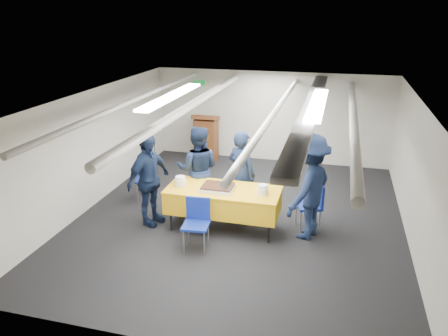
{
  "coord_description": "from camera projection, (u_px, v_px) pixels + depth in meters",
  "views": [
    {
      "loc": [
        1.64,
        -7.35,
        3.78
      ],
      "look_at": [
        -0.26,
        -0.2,
        1.05
      ],
      "focal_mm": 35.0,
      "sensor_mm": 36.0,
      "label": 1
    }
  ],
  "objects": [
    {
      "name": "sailor_c",
      "position": [
        149.0,
        180.0,
        7.85
      ],
      "size": [
        0.73,
        1.09,
        1.72
      ],
      "primitive_type": "imported",
      "rotation": [
        0.0,
        0.0,
        1.24
      ],
      "color": "black",
      "rests_on": "ground"
    },
    {
      "name": "chair_right",
      "position": [
        314.0,
        201.0,
        7.77
      ],
      "size": [
        0.53,
        0.53,
        0.87
      ],
      "color": "gray",
      "rests_on": "ground"
    },
    {
      "name": "podium",
      "position": [
        206.0,
        137.0,
        11.31
      ],
      "size": [
        0.62,
        0.53,
        1.25
      ],
      "color": "brown",
      "rests_on": "ground"
    },
    {
      "name": "serving_table",
      "position": [
        223.0,
        200.0,
        7.77
      ],
      "size": [
        2.01,
        0.89,
        0.77
      ],
      "color": "black",
      "rests_on": "ground"
    },
    {
      "name": "chair_near",
      "position": [
        197.0,
        219.0,
        7.14
      ],
      "size": [
        0.46,
        0.46,
        0.87
      ],
      "color": "gray",
      "rests_on": "ground"
    },
    {
      "name": "plate_stack_right",
      "position": [
        263.0,
        190.0,
        7.45
      ],
      "size": [
        0.2,
        0.2,
        0.17
      ],
      "color": "white",
      "rests_on": "serving_table"
    },
    {
      "name": "ground",
      "position": [
        240.0,
        217.0,
        8.37
      ],
      "size": [
        7.0,
        7.0,
        0.0
      ],
      "primitive_type": "plane",
      "color": "black",
      "rests_on": "ground"
    },
    {
      "name": "sailor_a",
      "position": [
        241.0,
        173.0,
        8.28
      ],
      "size": [
        0.71,
        0.61,
        1.65
      ],
      "primitive_type": "imported",
      "rotation": [
        0.0,
        0.0,
        2.71
      ],
      "color": "black",
      "rests_on": "ground"
    },
    {
      "name": "room_shell",
      "position": [
        251.0,
        120.0,
        8.09
      ],
      "size": [
        6.0,
        7.0,
        2.3
      ],
      "color": "silver",
      "rests_on": "ground"
    },
    {
      "name": "chair_left",
      "position": [
        147.0,
        174.0,
        9.05
      ],
      "size": [
        0.52,
        0.52,
        0.87
      ],
      "color": "gray",
      "rests_on": "ground"
    },
    {
      "name": "plate_stack_left",
      "position": [
        180.0,
        181.0,
        7.81
      ],
      "size": [
        0.21,
        0.21,
        0.18
      ],
      "color": "white",
      "rests_on": "serving_table"
    },
    {
      "name": "sheet_cake",
      "position": [
        218.0,
        188.0,
        7.63
      ],
      "size": [
        0.57,
        0.44,
        0.1
      ],
      "color": "white",
      "rests_on": "serving_table"
    },
    {
      "name": "sailor_d",
      "position": [
        309.0,
        187.0,
        7.38
      ],
      "size": [
        1.09,
        1.36,
        1.84
      ],
      "primitive_type": "imported",
      "rotation": [
        0.0,
        0.0,
        -1.97
      ],
      "color": "black",
      "rests_on": "ground"
    },
    {
      "name": "sailor_b",
      "position": [
        198.0,
        169.0,
        8.4
      ],
      "size": [
        0.92,
        0.77,
        1.7
      ],
      "primitive_type": "imported",
      "rotation": [
        0.0,
        0.0,
        3.31
      ],
      "color": "black",
      "rests_on": "ground"
    }
  ]
}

